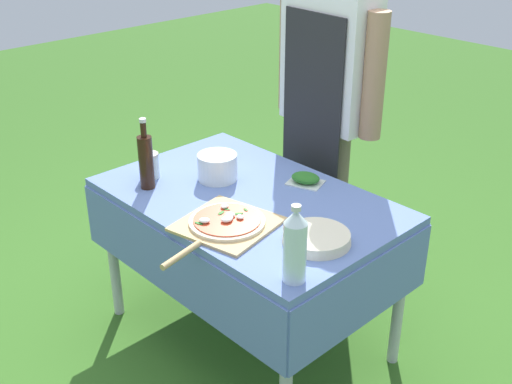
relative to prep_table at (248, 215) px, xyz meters
The scene contains 10 objects.
ground_plane 0.65m from the prep_table, ahead, with size 12.00×12.00×0.00m, color #386B23.
prep_table is the anchor object (origin of this frame).
person_cook 0.77m from the prep_table, 102.14° to the left, with size 0.65×0.23×1.72m.
pizza_on_peel 0.29m from the prep_table, 61.89° to the right, with size 0.40×0.57×0.05m.
oil_bottle 0.49m from the prep_table, 145.15° to the right, with size 0.06×0.06×0.32m.
water_bottle 0.67m from the prep_table, 28.79° to the right, with size 0.08×0.08×0.28m.
herb_container 0.31m from the prep_table, 73.41° to the left, with size 0.18×0.16×0.05m.
mixing_tub 0.27m from the prep_table, behind, with size 0.18×0.18×0.12m, color silver.
plate_stack 0.47m from the prep_table, ahead, with size 0.26×0.26×0.04m.
sauce_jar 0.50m from the prep_table, 157.33° to the right, with size 0.08×0.08×0.12m.
Camera 1 is at (1.77, -1.64, 1.97)m, focal length 45.00 mm.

